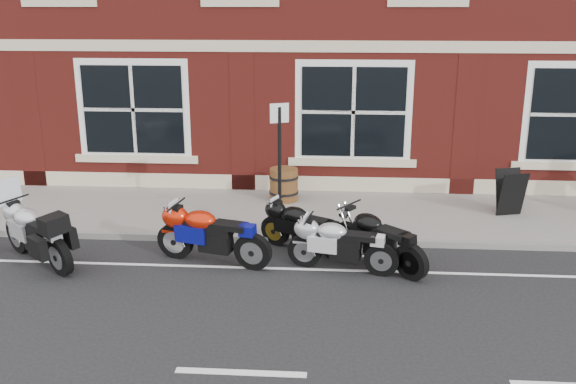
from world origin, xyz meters
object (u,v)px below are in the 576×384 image
moto_sport_red (211,233)px  parking_sign (280,160)px  barrel_planter (284,184)px  moto_touring_silver (36,231)px  moto_sport_black (304,226)px  moto_sport_silver (341,243)px  a_board_sign (510,192)px  moto_naked_black (377,237)px

moto_sport_red → parking_sign: bearing=-26.4°
barrel_planter → moto_sport_red: bearing=-106.2°
moto_touring_silver → moto_sport_black: moto_touring_silver is taller
moto_touring_silver → moto_sport_black: size_ratio=1.05×
moto_sport_red → moto_sport_silver: size_ratio=1.12×
moto_touring_silver → moto_sport_black: (4.53, 0.81, -0.09)m
moto_sport_black → parking_sign: (-0.47, 0.53, 1.07)m
moto_sport_black → a_board_sign: (4.14, 2.09, 0.10)m
moto_touring_silver → moto_sport_silver: 5.19m
barrel_planter → moto_naked_black: bearing=-60.9°
moto_sport_red → moto_sport_silver: moto_sport_red is taller
moto_sport_silver → barrel_planter: moto_sport_silver is taller
moto_sport_red → moto_naked_black: 2.81m
moto_sport_black → parking_sign: parking_sign is taller
parking_sign → moto_sport_red: bearing=-155.5°
moto_touring_silver → moto_naked_black: 5.81m
moto_sport_black → moto_naked_black: moto_naked_black is taller
moto_sport_black → moto_touring_silver: bearing=130.9°
moto_sport_black → a_board_sign: bearing=-32.4°
a_board_sign → parking_sign: parking_sign is taller
moto_touring_silver → barrel_planter: (3.97, 3.53, -0.09)m
moto_sport_red → parking_sign: (1.07, 1.17, 1.00)m
a_board_sign → moto_sport_red: bearing=-170.7°
moto_sport_red → moto_sport_silver: (2.20, -0.17, -0.06)m
moto_sport_black → parking_sign: 1.28m
moto_touring_silver → parking_sign: parking_sign is taller
moto_touring_silver → moto_sport_black: 4.60m
moto_touring_silver → moto_sport_red: (2.99, 0.17, -0.02)m
parking_sign → moto_touring_silver: bearing=175.2°
moto_sport_black → moto_naked_black: size_ratio=1.07×
moto_touring_silver → parking_sign: 4.38m
moto_sport_black → moto_naked_black: 1.40m
moto_naked_black → moto_sport_black: bearing=110.0°
moto_sport_red → moto_sport_black: size_ratio=1.25×
moto_naked_black → barrel_planter: (-1.84, 3.29, -0.05)m
moto_sport_black → barrel_planter: (-0.56, 2.72, -0.00)m
a_board_sign → barrel_planter: (-4.71, 0.63, -0.10)m
moto_touring_silver → moto_sport_silver: (5.19, 0.00, -0.09)m
moto_touring_silver → a_board_sign: 9.14m
moto_sport_silver → parking_sign: (-1.13, 1.34, 1.06)m
moto_sport_black → a_board_sign: a_board_sign is taller
moto_sport_black → moto_sport_silver: moto_sport_silver is taller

